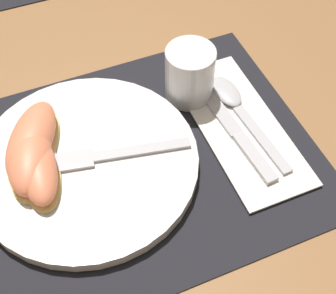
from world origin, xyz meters
The scene contains 11 objects.
ground_plane centered at (0.00, 0.00, 0.00)m, with size 3.00×3.00×0.00m, color olive.
placemat centered at (0.00, 0.00, 0.00)m, with size 0.42×0.35×0.00m.
plate centered at (-0.08, 0.02, 0.01)m, with size 0.28×0.28×0.02m.
juice_glass centered at (0.09, 0.08, 0.04)m, with size 0.07×0.07×0.08m.
napkin centered at (0.13, 0.00, 0.01)m, with size 0.10×0.24×0.00m.
knife centered at (0.12, 0.00, 0.01)m, with size 0.03×0.20×0.01m.
spoon centered at (0.14, 0.03, 0.01)m, with size 0.04×0.18×0.01m.
fork centered at (-0.06, 0.01, 0.02)m, with size 0.20×0.06×0.00m.
citrus_wedge_0 centered at (-0.13, 0.05, 0.04)m, with size 0.11×0.14×0.04m.
citrus_wedge_1 centered at (-0.14, 0.03, 0.04)m, with size 0.09×0.12×0.04m.
citrus_wedge_2 centered at (-0.13, 0.02, 0.03)m, with size 0.06×0.12×0.03m.
Camera 1 is at (-0.11, -0.33, 0.49)m, focal length 50.00 mm.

